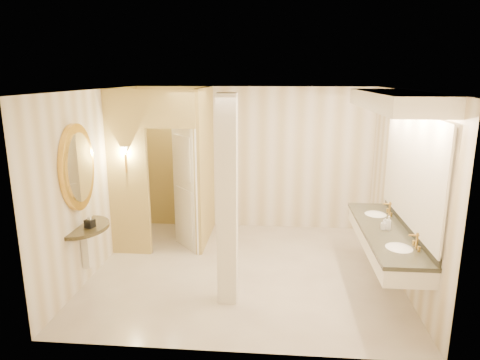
# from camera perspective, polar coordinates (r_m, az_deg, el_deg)

# --- Properties ---
(floor) EXTENTS (4.50, 4.50, 0.00)m
(floor) POSITION_cam_1_polar(r_m,az_deg,el_deg) (6.69, 0.63, -11.90)
(floor) COLOR beige
(floor) RESTS_ON ground
(ceiling) EXTENTS (4.50, 4.50, 0.00)m
(ceiling) POSITION_cam_1_polar(r_m,az_deg,el_deg) (6.03, 0.70, 11.89)
(ceiling) COLOR white
(ceiling) RESTS_ON wall_back
(wall_back) EXTENTS (4.50, 0.02, 2.70)m
(wall_back) POSITION_cam_1_polar(r_m,az_deg,el_deg) (8.17, 1.71, 2.86)
(wall_back) COLOR white
(wall_back) RESTS_ON floor
(wall_front) EXTENTS (4.50, 0.02, 2.70)m
(wall_front) POSITION_cam_1_polar(r_m,az_deg,el_deg) (4.32, -1.34, -7.25)
(wall_front) COLOR white
(wall_front) RESTS_ON floor
(wall_left) EXTENTS (0.02, 4.00, 2.70)m
(wall_left) POSITION_cam_1_polar(r_m,az_deg,el_deg) (6.77, -18.70, -0.19)
(wall_left) COLOR white
(wall_left) RESTS_ON floor
(wall_right) EXTENTS (0.02, 4.00, 2.70)m
(wall_right) POSITION_cam_1_polar(r_m,az_deg,el_deg) (6.46, 20.98, -1.02)
(wall_right) COLOR white
(wall_right) RESTS_ON floor
(toilet_closet) EXTENTS (1.50, 1.55, 2.70)m
(toilet_closet) POSITION_cam_1_polar(r_m,az_deg,el_deg) (7.31, -7.67, 1.71)
(toilet_closet) COLOR #D7C570
(toilet_closet) RESTS_ON floor
(wall_sconce) EXTENTS (0.14, 0.14, 0.42)m
(wall_sconce) POSITION_cam_1_polar(r_m,az_deg,el_deg) (6.96, -15.09, 3.66)
(wall_sconce) COLOR #BB8F3C
(wall_sconce) RESTS_ON toilet_closet
(vanity) EXTENTS (0.75, 2.57, 2.09)m
(vanity) POSITION_cam_1_polar(r_m,az_deg,el_deg) (5.95, 19.73, 0.63)
(vanity) COLOR white
(vanity) RESTS_ON floor
(console_shelf) EXTENTS (0.91, 0.91, 1.90)m
(console_shelf) POSITION_cam_1_polar(r_m,az_deg,el_deg) (6.21, -20.61, -1.69)
(console_shelf) COLOR black
(console_shelf) RESTS_ON floor
(pillar) EXTENTS (0.25, 0.25, 2.70)m
(pillar) POSITION_cam_1_polar(r_m,az_deg,el_deg) (5.37, -1.70, -2.99)
(pillar) COLOR white
(pillar) RESTS_ON floor
(tissue_box) EXTENTS (0.14, 0.14, 0.11)m
(tissue_box) POSITION_cam_1_polar(r_m,az_deg,el_deg) (6.22, -19.39, -5.49)
(tissue_box) COLOR black
(tissue_box) RESTS_ON console_shelf
(toilet) EXTENTS (0.45, 0.73, 0.72)m
(toilet) POSITION_cam_1_polar(r_m,az_deg,el_deg) (8.03, -6.46, -4.74)
(toilet) COLOR white
(toilet) RESTS_ON floor
(soap_bottle_a) EXTENTS (0.07, 0.07, 0.14)m
(soap_bottle_a) POSITION_cam_1_polar(r_m,az_deg,el_deg) (6.10, 18.56, -5.66)
(soap_bottle_a) COLOR beige
(soap_bottle_a) RESTS_ON vanity
(soap_bottle_b) EXTENTS (0.10, 0.10, 0.12)m
(soap_bottle_b) POSITION_cam_1_polar(r_m,az_deg,el_deg) (6.20, 18.79, -5.45)
(soap_bottle_b) COLOR silver
(soap_bottle_b) RESTS_ON vanity
(soap_bottle_c) EXTENTS (0.10, 0.10, 0.20)m
(soap_bottle_c) POSITION_cam_1_polar(r_m,az_deg,el_deg) (6.09, 19.19, -5.45)
(soap_bottle_c) COLOR #C6B28C
(soap_bottle_c) RESTS_ON vanity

